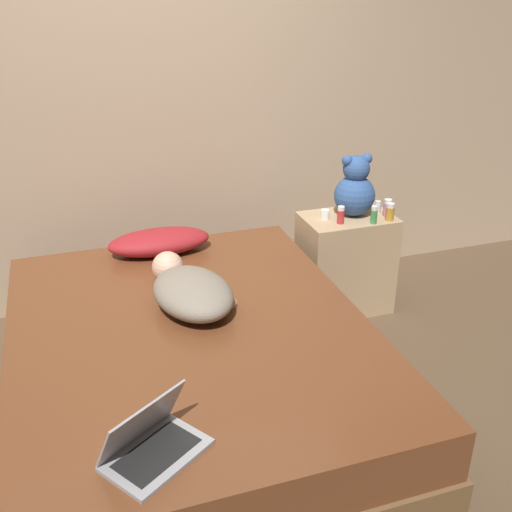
{
  "coord_description": "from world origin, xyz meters",
  "views": [
    {
      "loc": [
        -0.45,
        -2.32,
        1.98
      ],
      "look_at": [
        0.41,
        0.26,
        0.69
      ],
      "focal_mm": 42.0,
      "sensor_mm": 36.0,
      "label": 1
    }
  ],
  "objects_px": {
    "bottle_white": "(325,214)",
    "bottle_pink": "(388,208)",
    "pillow": "(159,242)",
    "laptop": "(151,443)",
    "person_lying": "(190,289)",
    "teddy_bear": "(355,189)",
    "bottle_clear": "(378,207)",
    "bottle_amber": "(390,212)",
    "bottle_green": "(374,215)",
    "bottle_red": "(341,215)"
  },
  "relations": [
    {
      "from": "person_lying",
      "to": "bottle_pink",
      "type": "distance_m",
      "value": 1.43
    },
    {
      "from": "laptop",
      "to": "bottle_amber",
      "type": "bearing_deg",
      "value": 5.27
    },
    {
      "from": "bottle_pink",
      "to": "bottle_clear",
      "type": "relative_size",
      "value": 1.41
    },
    {
      "from": "pillow",
      "to": "bottle_green",
      "type": "relative_size",
      "value": 5.34
    },
    {
      "from": "teddy_bear",
      "to": "bottle_amber",
      "type": "bearing_deg",
      "value": -42.93
    },
    {
      "from": "bottle_amber",
      "to": "bottle_pink",
      "type": "bearing_deg",
      "value": 71.42
    },
    {
      "from": "bottle_clear",
      "to": "bottle_amber",
      "type": "distance_m",
      "value": 0.14
    },
    {
      "from": "person_lying",
      "to": "bottle_pink",
      "type": "xyz_separation_m",
      "value": [
        1.34,
        0.49,
        0.09
      ]
    },
    {
      "from": "pillow",
      "to": "bottle_amber",
      "type": "xyz_separation_m",
      "value": [
        1.36,
        -0.23,
        0.1
      ]
    },
    {
      "from": "person_lying",
      "to": "bottle_amber",
      "type": "relative_size",
      "value": 6.38
    },
    {
      "from": "bottle_amber",
      "to": "bottle_white",
      "type": "distance_m",
      "value": 0.39
    },
    {
      "from": "pillow",
      "to": "bottle_pink",
      "type": "bearing_deg",
      "value": -6.78
    },
    {
      "from": "pillow",
      "to": "laptop",
      "type": "relative_size",
      "value": 1.45
    },
    {
      "from": "person_lying",
      "to": "teddy_bear",
      "type": "xyz_separation_m",
      "value": [
        1.16,
        0.57,
        0.2
      ]
    },
    {
      "from": "bottle_pink",
      "to": "bottle_red",
      "type": "distance_m",
      "value": 0.32
    },
    {
      "from": "laptop",
      "to": "bottle_amber",
      "type": "distance_m",
      "value": 2.15
    },
    {
      "from": "bottle_clear",
      "to": "bottle_white",
      "type": "distance_m",
      "value": 0.35
    },
    {
      "from": "bottle_clear",
      "to": "bottle_amber",
      "type": "relative_size",
      "value": 0.7
    },
    {
      "from": "teddy_bear",
      "to": "bottle_pink",
      "type": "bearing_deg",
      "value": -23.82
    },
    {
      "from": "teddy_bear",
      "to": "bottle_red",
      "type": "bearing_deg",
      "value": -143.0
    },
    {
      "from": "person_lying",
      "to": "teddy_bear",
      "type": "height_order",
      "value": "teddy_bear"
    },
    {
      "from": "bottle_white",
      "to": "bottle_pink",
      "type": "bearing_deg",
      "value": -11.76
    },
    {
      "from": "laptop",
      "to": "bottle_green",
      "type": "distance_m",
      "value": 2.06
    },
    {
      "from": "bottle_clear",
      "to": "bottle_white",
      "type": "height_order",
      "value": "bottle_clear"
    },
    {
      "from": "bottle_pink",
      "to": "bottle_white",
      "type": "distance_m",
      "value": 0.39
    },
    {
      "from": "person_lying",
      "to": "bottle_green",
      "type": "distance_m",
      "value": 1.27
    },
    {
      "from": "bottle_amber",
      "to": "bottle_red",
      "type": "xyz_separation_m",
      "value": [
        -0.3,
        0.05,
        -0.0
      ]
    },
    {
      "from": "pillow",
      "to": "bottle_red",
      "type": "height_order",
      "value": "bottle_red"
    },
    {
      "from": "bottle_green",
      "to": "bottle_white",
      "type": "height_order",
      "value": "bottle_green"
    },
    {
      "from": "laptop",
      "to": "bottle_white",
      "type": "distance_m",
      "value": 2.0
    },
    {
      "from": "bottle_green",
      "to": "teddy_bear",
      "type": "bearing_deg",
      "value": 106.39
    },
    {
      "from": "person_lying",
      "to": "pillow",
      "type": "bearing_deg",
      "value": 82.67
    },
    {
      "from": "laptop",
      "to": "bottle_green",
      "type": "relative_size",
      "value": 3.68
    },
    {
      "from": "teddy_bear",
      "to": "bottle_pink",
      "type": "distance_m",
      "value": 0.24
    },
    {
      "from": "bottle_pink",
      "to": "bottle_amber",
      "type": "distance_m",
      "value": 0.07
    },
    {
      "from": "pillow",
      "to": "teddy_bear",
      "type": "xyz_separation_m",
      "value": [
        1.19,
        -0.08,
        0.22
      ]
    },
    {
      "from": "pillow",
      "to": "bottle_green",
      "type": "distance_m",
      "value": 1.27
    },
    {
      "from": "person_lying",
      "to": "bottle_red",
      "type": "height_order",
      "value": "bottle_red"
    },
    {
      "from": "bottle_red",
      "to": "bottle_white",
      "type": "xyz_separation_m",
      "value": [
        -0.06,
        0.1,
        -0.02
      ]
    },
    {
      "from": "bottle_white",
      "to": "person_lying",
      "type": "bearing_deg",
      "value": -149.55
    },
    {
      "from": "bottle_green",
      "to": "bottle_amber",
      "type": "height_order",
      "value": "bottle_green"
    },
    {
      "from": "pillow",
      "to": "bottle_pink",
      "type": "height_order",
      "value": "bottle_pink"
    },
    {
      "from": "bottle_amber",
      "to": "laptop",
      "type": "bearing_deg",
      "value": -140.79
    },
    {
      "from": "bottle_clear",
      "to": "bottle_amber",
      "type": "height_order",
      "value": "bottle_amber"
    },
    {
      "from": "person_lying",
      "to": "laptop",
      "type": "bearing_deg",
      "value": -120.72
    },
    {
      "from": "teddy_bear",
      "to": "bottle_red",
      "type": "distance_m",
      "value": 0.2
    },
    {
      "from": "bottle_red",
      "to": "bottle_white",
      "type": "bearing_deg",
      "value": 119.67
    },
    {
      "from": "laptop",
      "to": "bottle_green",
      "type": "xyz_separation_m",
      "value": [
        1.55,
        1.34,
        0.12
      ]
    },
    {
      "from": "bottle_green",
      "to": "bottle_amber",
      "type": "bearing_deg",
      "value": 7.5
    },
    {
      "from": "bottle_green",
      "to": "bottle_white",
      "type": "relative_size",
      "value": 1.94
    }
  ]
}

